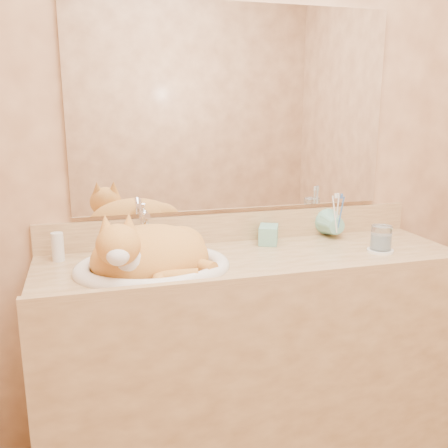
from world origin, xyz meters
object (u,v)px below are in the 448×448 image
object	(u,v)px
cat	(147,252)
toothbrush_cup	(337,228)
vanity_counter	(254,362)
water_glass	(381,238)
sink_basin	(152,246)
soap_dispenser	(268,227)

from	to	relation	value
cat	toothbrush_cup	world-z (taller)	cat
vanity_counter	water_glass	bearing A→B (deg)	-6.04
vanity_counter	water_glass	world-z (taller)	water_glass
toothbrush_cup	water_glass	size ratio (longest dim) A/B	1.25
cat	sink_basin	bearing A→B (deg)	31.73
cat	soap_dispenser	bearing A→B (deg)	16.42
cat	soap_dispenser	xyz separation A→B (m)	(0.50, 0.16, 0.01)
sink_basin	soap_dispenser	bearing A→B (deg)	8.39
cat	soap_dispenser	world-z (taller)	cat
sink_basin	toothbrush_cup	distance (m)	0.82
soap_dispenser	water_glass	bearing A→B (deg)	-0.20
sink_basin	soap_dispenser	xyz separation A→B (m)	(0.48, 0.15, 0.00)
sink_basin	water_glass	bearing A→B (deg)	-11.09
sink_basin	water_glass	size ratio (longest dim) A/B	5.65
vanity_counter	water_glass	size ratio (longest dim) A/B	17.05
sink_basin	toothbrush_cup	size ratio (longest dim) A/B	4.52
toothbrush_cup	water_glass	world-z (taller)	toothbrush_cup
soap_dispenser	toothbrush_cup	bearing A→B (deg)	27.63
cat	water_glass	bearing A→B (deg)	-2.91
vanity_counter	sink_basin	distance (m)	0.64
cat	toothbrush_cup	bearing A→B (deg)	10.80
vanity_counter	soap_dispenser	distance (m)	0.53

